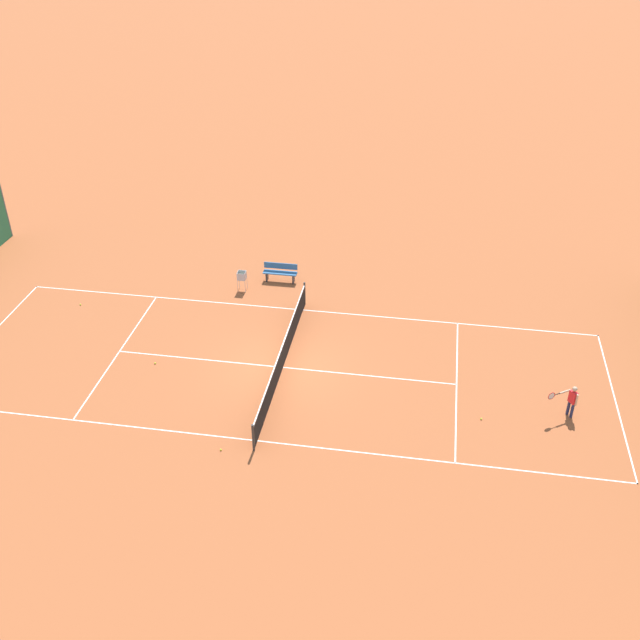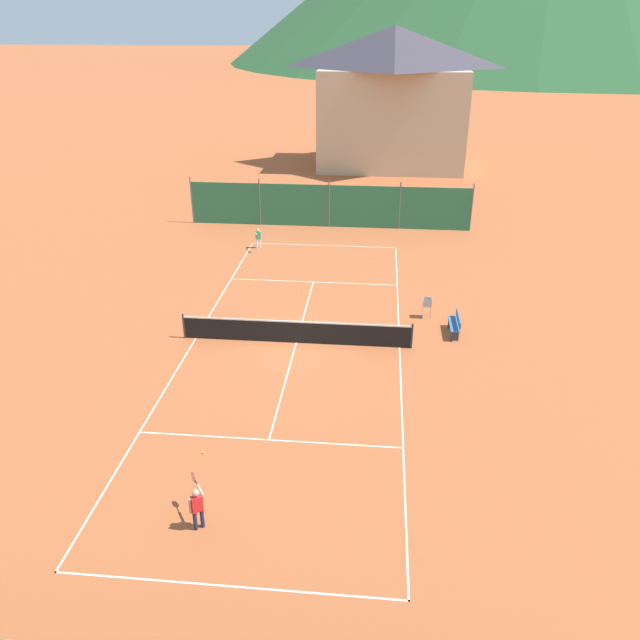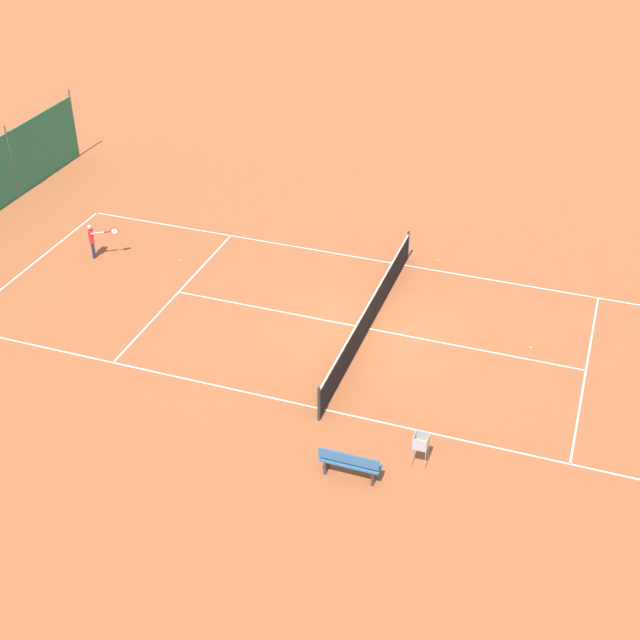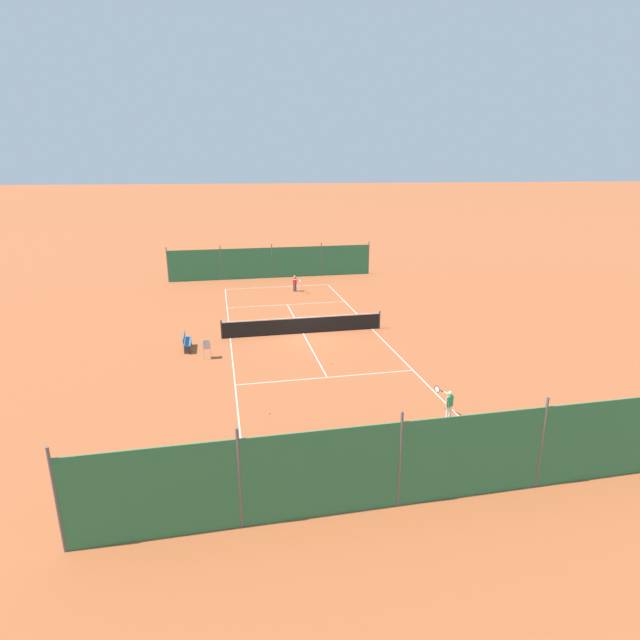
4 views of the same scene
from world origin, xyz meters
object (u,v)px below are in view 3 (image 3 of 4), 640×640
object	(u,v)px
tennis_net	(369,315)
tennis_ball_by_net_right	(531,348)
ball_hopper	(421,443)
player_near_baseline	(93,238)
tennis_ball_far_corner	(438,260)
tennis_ball_near_corner	(181,260)
courtside_bench	(350,463)

from	to	relation	value
tennis_net	tennis_ball_by_net_right	size ratio (longest dim) A/B	139.09
tennis_ball_by_net_right	ball_hopper	xyz separation A→B (m)	(5.86, -1.88, 0.62)
tennis_ball_by_net_right	player_near_baseline	bearing A→B (deg)	-92.24
tennis_ball_far_corner	tennis_ball_near_corner	size ratio (longest dim) A/B	1.00
tennis_ball_by_net_right	ball_hopper	size ratio (longest dim) A/B	0.07
player_near_baseline	tennis_ball_by_net_right	distance (m)	14.94
tennis_net	courtside_bench	world-z (taller)	tennis_net
tennis_net	ball_hopper	size ratio (longest dim) A/B	10.31
tennis_ball_far_corner	ball_hopper	size ratio (longest dim) A/B	0.07
tennis_ball_near_corner	courtside_bench	bearing A→B (deg)	46.65
player_near_baseline	tennis_ball_near_corner	size ratio (longest dim) A/B	18.60
tennis_net	tennis_ball_far_corner	size ratio (longest dim) A/B	139.09
tennis_ball_near_corner	tennis_ball_by_net_right	bearing A→B (deg)	83.97
tennis_net	player_near_baseline	bearing A→B (deg)	-96.45
player_near_baseline	tennis_ball_far_corner	distance (m)	11.78
courtside_bench	ball_hopper	bearing A→B (deg)	125.44
player_near_baseline	ball_hopper	distance (m)	14.54
tennis_ball_near_corner	ball_hopper	world-z (taller)	ball_hopper
player_near_baseline	courtside_bench	distance (m)	13.78
tennis_net	tennis_ball_far_corner	distance (m)	4.88
player_near_baseline	ball_hopper	xyz separation A→B (m)	(6.45, 13.04, -0.06)
tennis_ball_far_corner	ball_hopper	bearing A→B (deg)	10.39
tennis_net	player_near_baseline	world-z (taller)	player_near_baseline
player_near_baseline	tennis_ball_by_net_right	size ratio (longest dim) A/B	18.60
tennis_net	player_near_baseline	size ratio (longest dim) A/B	7.48
tennis_net	ball_hopper	bearing A→B (deg)	28.58
tennis_ball_by_net_right	courtside_bench	xyz separation A→B (m)	(6.91, -3.35, 0.42)
tennis_net	tennis_ball_by_net_right	bearing A→B (deg)	96.75
ball_hopper	tennis_net	bearing A→B (deg)	-151.42
tennis_ball_near_corner	tennis_ball_far_corner	bearing A→B (deg)	109.34
courtside_bench	tennis_ball_by_net_right	bearing A→B (deg)	154.16
tennis_ball_near_corner	ball_hopper	bearing A→B (deg)	54.85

